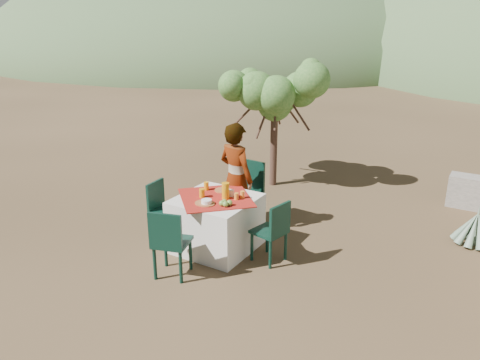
% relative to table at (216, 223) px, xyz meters
% --- Properties ---
extents(ground, '(160.00, 160.00, 0.00)m').
position_rel_table_xyz_m(ground, '(0.23, 0.06, -0.38)').
color(ground, '#3B2B1A').
rests_on(ground, ground).
extents(table, '(1.30, 1.30, 0.76)m').
position_rel_table_xyz_m(table, '(0.00, 0.00, 0.00)').
color(table, white).
rests_on(table, ground).
extents(chair_far, '(0.49, 0.49, 0.99)m').
position_rel_table_xyz_m(chair_far, '(-0.07, 0.98, 0.17)').
color(chair_far, black).
rests_on(chair_far, ground).
extents(chair_near, '(0.52, 0.52, 0.91)m').
position_rel_table_xyz_m(chair_near, '(-0.04, -0.96, 0.13)').
color(chair_near, black).
rests_on(chair_near, ground).
extents(chair_left, '(0.41, 0.41, 0.83)m').
position_rel_table_xyz_m(chair_left, '(-0.90, -0.08, 0.08)').
color(chair_left, black).
rests_on(chair_left, ground).
extents(chair_right, '(0.47, 0.47, 0.85)m').
position_rel_table_xyz_m(chair_right, '(0.87, 0.05, 0.09)').
color(chair_right, black).
rests_on(chair_right, ground).
extents(person, '(0.69, 0.53, 1.67)m').
position_rel_table_xyz_m(person, '(-0.07, 0.65, 0.46)').
color(person, '#8C6651').
rests_on(person, ground).
extents(shrub_tree, '(1.79, 1.75, 2.10)m').
position_rel_table_xyz_m(shrub_tree, '(-0.46, 2.82, 1.28)').
color(shrub_tree, '#442C22').
rests_on(shrub_tree, ground).
extents(agave, '(0.64, 0.63, 0.67)m').
position_rel_table_xyz_m(agave, '(3.11, 2.03, -0.15)').
color(agave, slate).
rests_on(agave, ground).
extents(hill_near_left, '(40.00, 40.00, 16.00)m').
position_rel_table_xyz_m(hill_near_left, '(-17.77, 30.06, -0.38)').
color(hill_near_left, '#3D532F').
rests_on(hill_near_left, ground).
extents(hill_far_center, '(60.00, 60.00, 24.00)m').
position_rel_table_xyz_m(hill_far_center, '(-3.77, 52.06, -0.38)').
color(hill_far_center, slate).
rests_on(hill_far_center, ground).
extents(plate_far, '(0.24, 0.24, 0.01)m').
position_rel_table_xyz_m(plate_far, '(-0.06, 0.27, 0.39)').
color(plate_far, brown).
rests_on(plate_far, table).
extents(plate_near, '(0.24, 0.24, 0.01)m').
position_rel_table_xyz_m(plate_near, '(-0.01, -0.26, 0.39)').
color(plate_near, brown).
rests_on(plate_near, table).
extents(glass_far, '(0.07, 0.07, 0.12)m').
position_rel_table_xyz_m(glass_far, '(-0.27, 0.17, 0.44)').
color(glass_far, orange).
rests_on(glass_far, table).
extents(glass_near, '(0.08, 0.08, 0.12)m').
position_rel_table_xyz_m(glass_near, '(-0.16, -0.09, 0.44)').
color(glass_near, orange).
rests_on(glass_near, table).
extents(juice_pitcher, '(0.10, 0.10, 0.22)m').
position_rel_table_xyz_m(juice_pitcher, '(0.14, 0.03, 0.49)').
color(juice_pitcher, orange).
rests_on(juice_pitcher, table).
extents(bowl_plate, '(0.23, 0.23, 0.01)m').
position_rel_table_xyz_m(bowl_plate, '(0.03, -0.27, 0.39)').
color(bowl_plate, brown).
rests_on(bowl_plate, table).
extents(white_bowl, '(0.14, 0.14, 0.05)m').
position_rel_table_xyz_m(white_bowl, '(0.03, -0.27, 0.42)').
color(white_bowl, white).
rests_on(white_bowl, bowl_plate).
extents(jar_left, '(0.06, 0.06, 0.09)m').
position_rel_table_xyz_m(jar_left, '(0.29, 0.08, 0.43)').
color(jar_left, orange).
rests_on(jar_left, table).
extents(jar_right, '(0.06, 0.06, 0.10)m').
position_rel_table_xyz_m(jar_right, '(0.33, 0.17, 0.43)').
color(jar_right, orange).
rests_on(jar_right, table).
extents(napkin_holder, '(0.09, 0.07, 0.10)m').
position_rel_table_xyz_m(napkin_holder, '(0.17, 0.13, 0.43)').
color(napkin_holder, white).
rests_on(napkin_holder, table).
extents(fruit_cluster, '(0.15, 0.14, 0.08)m').
position_rel_table_xyz_m(fruit_cluster, '(0.28, -0.19, 0.42)').
color(fruit_cluster, olive).
rests_on(fruit_cluster, table).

